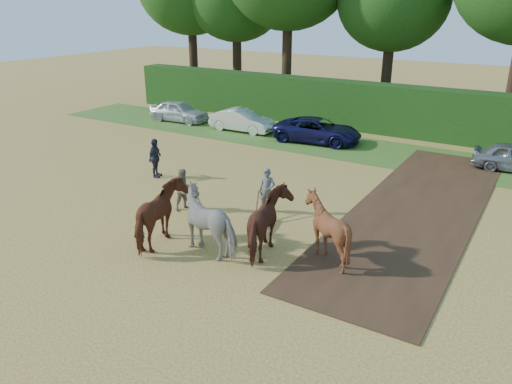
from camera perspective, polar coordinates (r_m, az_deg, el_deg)
The scene contains 8 objects.
ground at distance 15.38m, azimuth 5.83°, elevation -9.67°, with size 120.00×120.00×0.00m, color gold.
earth_strip at distance 20.96m, azimuth 17.99°, elevation -1.89°, with size 4.50×17.00×0.05m, color #472D1C.
grass_verge at distance 27.73m, azimuth 18.62°, elevation 3.58°, with size 50.00×5.00×0.03m, color #38601E.
hedgerow at distance 31.66m, azimuth 20.90°, elevation 8.17°, with size 46.00×1.60×3.00m, color #14380F.
spectator_near at distance 19.89m, azimuth -8.21°, elevation 0.27°, with size 0.82×0.64×1.69m, color #9E977C.
spectator_far at distance 23.85m, azimuth -11.45°, elevation 3.82°, with size 1.09×0.45×1.86m, color #262833.
plough_team at distance 16.36m, azimuth -1.55°, elevation -3.38°, with size 7.18×5.96×2.15m.
parked_cars at distance 27.62m, azimuth 20.25°, elevation 4.82°, with size 37.30×3.04×1.48m.
Camera 1 is at (5.54, -12.02, 7.84)m, focal length 35.00 mm.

